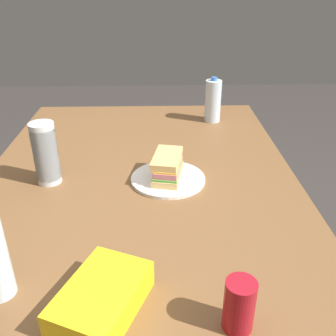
# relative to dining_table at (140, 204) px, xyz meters

# --- Properties ---
(ground_plane) EXTENTS (8.00, 8.00, 0.00)m
(ground_plane) POSITION_rel_dining_table_xyz_m (0.00, 0.00, -0.69)
(ground_plane) COLOR #383330
(dining_table) EXTENTS (1.71, 1.14, 0.77)m
(dining_table) POSITION_rel_dining_table_xyz_m (0.00, 0.00, 0.00)
(dining_table) COLOR brown
(dining_table) RESTS_ON ground_plane
(paper_plate) EXTENTS (0.26, 0.26, 0.01)m
(paper_plate) POSITION_rel_dining_table_xyz_m (0.03, -0.10, 0.09)
(paper_plate) COLOR white
(paper_plate) RESTS_ON dining_table
(sandwich) EXTENTS (0.20, 0.12, 0.08)m
(sandwich) POSITION_rel_dining_table_xyz_m (0.04, -0.10, 0.13)
(sandwich) COLOR #DBB26B
(sandwich) RESTS_ON paper_plate
(soda_can_red) EXTENTS (0.07, 0.07, 0.12)m
(soda_can_red) POSITION_rel_dining_table_xyz_m (-0.60, -0.23, 0.14)
(soda_can_red) COLOR maroon
(soda_can_red) RESTS_ON dining_table
(chip_bag) EXTENTS (0.27, 0.23, 0.07)m
(chip_bag) POSITION_rel_dining_table_xyz_m (-0.55, 0.06, 0.11)
(chip_bag) COLOR yellow
(chip_bag) RESTS_ON dining_table
(plastic_cup_stack) EXTENTS (0.08, 0.08, 0.22)m
(plastic_cup_stack) POSITION_rel_dining_table_xyz_m (0.03, 0.32, 0.19)
(plastic_cup_stack) COLOR silver
(plastic_cup_stack) RESTS_ON dining_table
(water_bottle_spare) EXTENTS (0.08, 0.08, 0.22)m
(water_bottle_spare) POSITION_rel_dining_table_xyz_m (0.62, -0.33, 0.18)
(water_bottle_spare) COLOR silver
(water_bottle_spare) RESTS_ON dining_table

